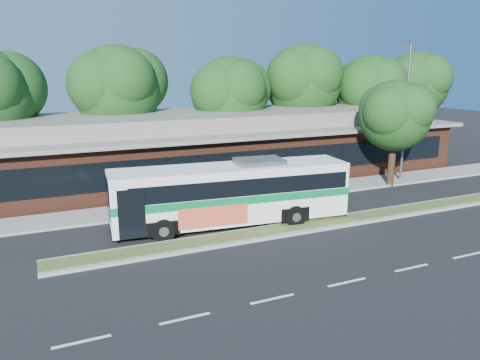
{
  "coord_description": "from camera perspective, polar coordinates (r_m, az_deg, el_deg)",
  "views": [
    {
      "loc": [
        -12.75,
        -17.36,
        7.41
      ],
      "look_at": [
        -3.48,
        3.17,
        2.0
      ],
      "focal_mm": 35.0,
      "sensor_mm": 36.0,
      "label": 1
    }
  ],
  "objects": [
    {
      "name": "transit_bus",
      "position": [
        22.24,
        -0.95,
        -1.18
      ],
      "size": [
        11.54,
        3.55,
        3.19
      ],
      "rotation": [
        0.0,
        0.0,
        -0.1
      ],
      "color": "white",
      "rests_on": "ground"
    },
    {
      "name": "sedan",
      "position": [
        28.21,
        -16.24,
        -0.87
      ],
      "size": [
        4.75,
        2.19,
        1.35
      ],
      "primitive_type": "imported",
      "rotation": [
        0.0,
        0.0,
        1.5
      ],
      "color": "silver",
      "rests_on": "ground"
    },
    {
      "name": "tree_bg_c",
      "position": [
        35.5,
        -0.78,
        10.57
      ],
      "size": [
        6.24,
        5.6,
        8.26
      ],
      "color": "black",
      "rests_on": "ground"
    },
    {
      "name": "tree_bg_f",
      "position": [
        47.18,
        20.81,
        11.01
      ],
      "size": [
        6.69,
        6.0,
        8.92
      ],
      "color": "black",
      "rests_on": "ground"
    },
    {
      "name": "sidewalk_tree",
      "position": [
        31.22,
        18.71,
        7.67
      ],
      "size": [
        4.93,
        4.42,
        6.73
      ],
      "color": "black",
      "rests_on": "ground"
    },
    {
      "name": "tree_bg_e",
      "position": [
        42.4,
        15.86,
        10.75
      ],
      "size": [
        6.47,
        5.8,
        8.5
      ],
      "color": "black",
      "rests_on": "ground"
    },
    {
      "name": "lamp_post",
      "position": [
        32.41,
        19.54,
        8.3
      ],
      "size": [
        0.93,
        0.18,
        9.07
      ],
      "color": "slate",
      "rests_on": "ground"
    },
    {
      "name": "tree_bg_d",
      "position": [
        39.67,
        8.19,
        11.94
      ],
      "size": [
        6.91,
        6.2,
        9.37
      ],
      "color": "black",
      "rests_on": "ground"
    },
    {
      "name": "median_strip",
      "position": [
        23.22,
        10.54,
        -5.15
      ],
      "size": [
        26.0,
        1.1,
        0.15
      ],
      "primitive_type": "cube",
      "color": "#475B26",
      "rests_on": "ground"
    },
    {
      "name": "plaza_building",
      "position": [
        33.35,
        -1.5,
        4.38
      ],
      "size": [
        33.2,
        11.2,
        4.45
      ],
      "color": "#512719",
      "rests_on": "ground"
    },
    {
      "name": "sidewalk",
      "position": [
        27.96,
        3.78,
        -1.77
      ],
      "size": [
        44.0,
        2.6,
        0.12
      ],
      "primitive_type": "cube",
      "color": "gray",
      "rests_on": "ground"
    },
    {
      "name": "ground",
      "position": [
        22.78,
        11.39,
        -5.76
      ],
      "size": [
        120.0,
        120.0,
        0.0
      ],
      "primitive_type": "plane",
      "color": "black",
      "rests_on": "ground"
    },
    {
      "name": "tree_bg_b",
      "position": [
        34.1,
        -14.1,
        10.98
      ],
      "size": [
        6.69,
        6.0,
        9.0
      ],
      "color": "black",
      "rests_on": "ground"
    }
  ]
}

